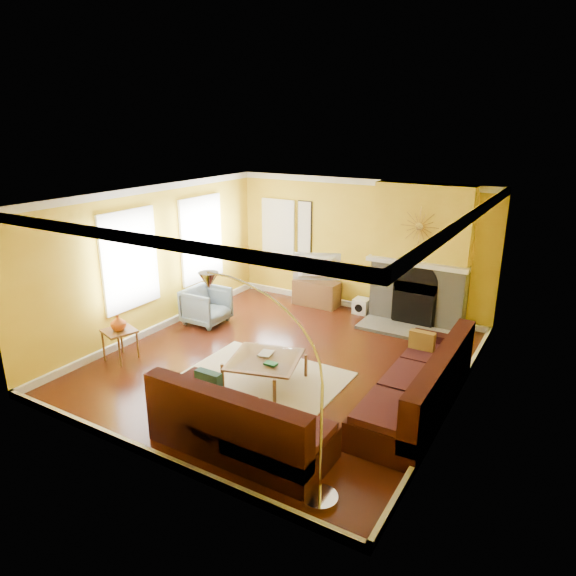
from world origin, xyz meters
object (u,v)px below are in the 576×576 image
Objects in this scene: media_console at (316,293)px; arc_lamp at (269,389)px; coffee_table at (265,370)px; side_table at (121,345)px; sectional_sofa at (328,374)px; armchair at (206,306)px.

media_console is 5.81m from arc_lamp.
side_table is (-2.48, -0.56, 0.06)m from coffee_table.
sectional_sofa reaches higher than side_table.
armchair is 4.91m from arc_lamp.
side_table is 4.06m from arc_lamp.
sectional_sofa is 3.90× the size of media_console.
armchair is at bearing 155.99° from sectional_sofa.
armchair reaches higher than media_console.
sectional_sofa is 3.70m from armchair.
sectional_sofa is 7.25× the size of side_table.
armchair is (-3.38, 1.51, -0.10)m from sectional_sofa.
coffee_table is at bearing 176.02° from sectional_sofa.
sectional_sofa reaches higher than armchair.
media_console is at bearing 112.55° from arc_lamp.
arc_lamp reaches higher than media_console.
armchair is 1.49× the size of side_table.
armchair is (-1.36, -2.01, 0.09)m from media_console.
side_table is at bearing -111.15° from media_console.
armchair is at bearing 148.00° from coffee_table.
coffee_table is (-1.09, 0.08, -0.25)m from sectional_sofa.
arc_lamp reaches higher than coffee_table.
coffee_table is at bearing -74.90° from media_console.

